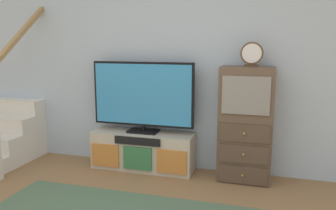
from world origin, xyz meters
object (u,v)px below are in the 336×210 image
Objects in this scene: desk_clock at (252,54)px; side_cabinet at (246,125)px; media_console at (143,151)px; television at (143,96)px.

side_cabinet is at bearing 157.08° from desk_clock.
media_console is 0.98× the size of side_cabinet.
television is at bearing 179.36° from side_cabinet.
media_console is 4.74× the size of desk_clock.
side_cabinet reaches higher than media_console.
desk_clock is at bearing -0.22° from media_console.
desk_clock is (1.24, -0.00, 1.18)m from media_console.
desk_clock is (0.04, -0.01, 0.77)m from side_cabinet.
television reaches higher than media_console.
television is 4.74× the size of desk_clock.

